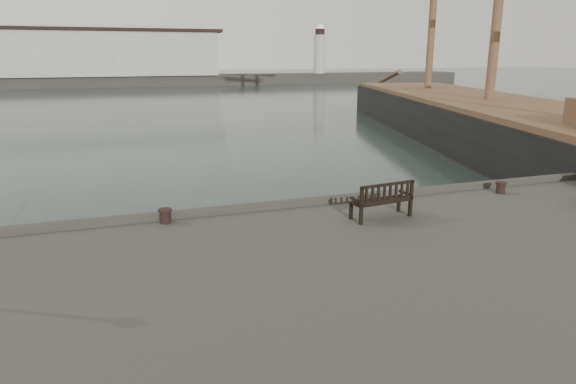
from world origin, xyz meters
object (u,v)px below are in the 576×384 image
(bench, at_px, (381,207))
(tall_ship_main, at_px, (486,131))
(bollard_left, at_px, (165,216))
(bollard_right, at_px, (501,188))

(bench, distance_m, tall_ship_main, 24.22)
(bollard_left, bearing_deg, tall_ship_main, 33.80)
(bollard_right, relative_size, tall_ship_main, 0.01)
(tall_ship_main, bearing_deg, bench, -120.89)
(tall_ship_main, bearing_deg, bollard_right, -113.43)
(bollard_right, height_order, tall_ship_main, tall_ship_main)
(bollard_left, height_order, bollard_right, bollard_left)
(bollard_right, bearing_deg, bollard_left, 177.59)
(bench, height_order, bollard_left, bench)
(bench, xyz_separation_m, bollard_right, (4.83, 1.03, -0.13))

